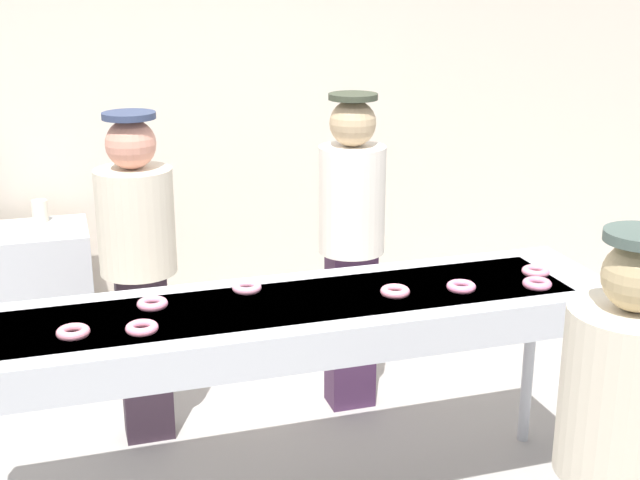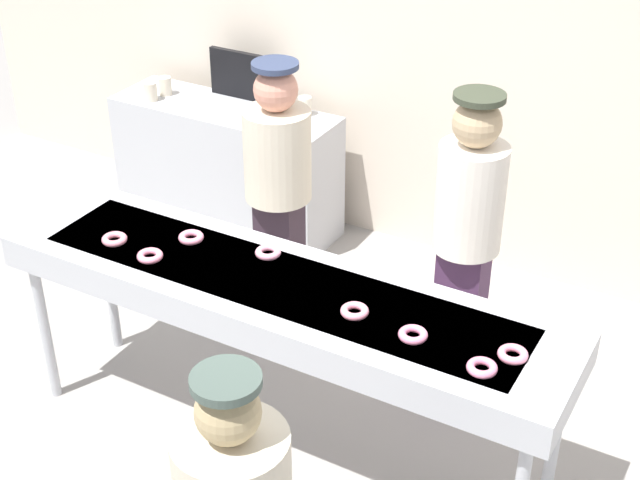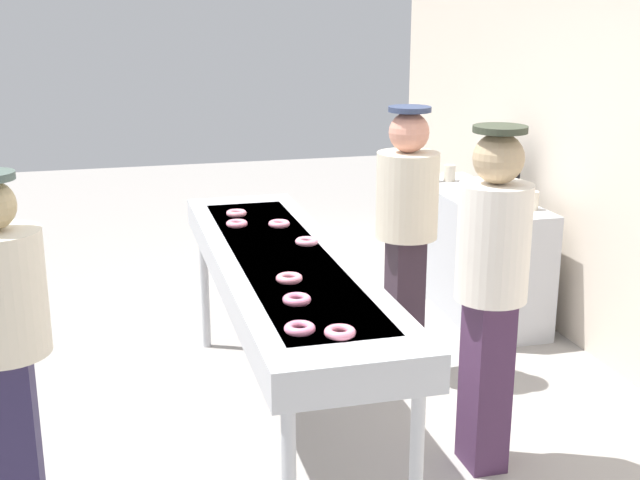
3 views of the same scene
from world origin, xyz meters
TOP-DOWN VIEW (x-y plane):
  - ground_plane at (0.00, 0.00)m, footprint 16.00×16.00m
  - back_wall at (0.00, 2.24)m, footprint 8.00×0.12m
  - fryer_conveyor at (0.00, 0.00)m, footprint 2.76×0.67m
  - strawberry_donut_0 at (-0.86, -0.09)m, footprint 0.15×0.15m
  - strawberry_donut_1 at (-0.15, 0.17)m, footprint 0.17×0.17m
  - strawberry_donut_2 at (1.11, -0.01)m, footprint 0.16×0.16m
  - strawberry_donut_3 at (1.04, -0.15)m, footprint 0.15×0.15m
  - strawberry_donut_4 at (-0.55, 0.10)m, footprint 0.16×0.16m
  - strawberry_donut_5 at (0.43, -0.06)m, footprint 0.17×0.17m
  - strawberry_donut_6 at (0.71, -0.09)m, footprint 0.16×0.16m
  - strawberry_donut_7 at (-0.62, -0.13)m, footprint 0.17×0.17m
  - worker_baker at (-0.53, 0.87)m, footprint 0.37×0.37m
  - worker_assistant at (0.57, 0.89)m, footprint 0.34×0.34m
  - prep_counter at (-1.53, 1.79)m, footprint 1.60×0.52m
  - paper_cup_0 at (-2.01, 1.78)m, footprint 0.09×0.09m
  - paper_cup_1 at (-0.99, 1.94)m, footprint 0.09×0.09m
  - paper_cup_2 at (-2.04, 1.65)m, footprint 0.09×0.09m
  - menu_display at (-1.53, 1.99)m, footprint 0.45×0.04m

SIDE VIEW (x-z plane):
  - ground_plane at x=0.00m, z-range 0.00..0.00m
  - prep_counter at x=-1.53m, z-range 0.00..0.88m
  - fryer_conveyor at x=0.00m, z-range 0.42..1.42m
  - paper_cup_0 at x=-2.01m, z-range 0.88..1.01m
  - paper_cup_1 at x=-0.99m, z-range 0.88..1.01m
  - paper_cup_2 at x=-2.04m, z-range 0.88..1.01m
  - worker_baker at x=-0.53m, z-range 0.14..1.80m
  - worker_assistant at x=0.57m, z-range 0.13..1.83m
  - strawberry_donut_0 at x=-0.86m, z-range 1.00..1.03m
  - strawberry_donut_1 at x=-0.15m, z-range 1.00..1.03m
  - strawberry_donut_2 at x=1.11m, z-range 1.00..1.03m
  - strawberry_donut_3 at x=1.04m, z-range 1.00..1.03m
  - strawberry_donut_4 at x=-0.55m, z-range 1.00..1.03m
  - strawberry_donut_5 at x=0.43m, z-range 1.00..1.03m
  - strawberry_donut_6 at x=0.71m, z-range 1.00..1.03m
  - strawberry_donut_7 at x=-0.62m, z-range 1.00..1.03m
  - menu_display at x=-1.53m, z-range 0.88..1.21m
  - back_wall at x=0.00m, z-range 0.00..3.26m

